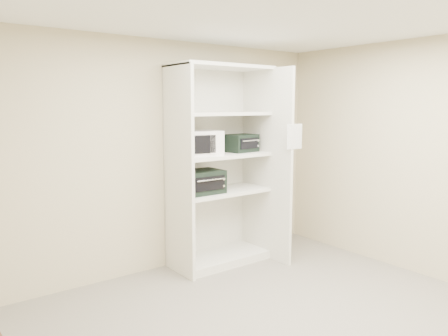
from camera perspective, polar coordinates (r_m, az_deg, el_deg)
floor at (r=4.06m, az=7.32°, el=-20.55°), size 4.50×4.00×0.01m
ceiling at (r=3.64m, az=8.13°, el=20.04°), size 4.50×4.00×0.01m
wall_back at (r=5.21m, az=-7.95°, el=1.51°), size 4.50×0.02×2.70m
wall_right at (r=5.42m, az=24.87°, el=1.09°), size 0.02×4.00×2.70m
shelving_unit at (r=5.35m, az=-0.11°, el=-0.60°), size 1.24×0.92×2.42m
microwave at (r=5.10m, az=-3.29°, el=3.28°), size 0.52×0.42×0.29m
toaster_oven_upper at (r=5.49m, az=2.22°, el=3.28°), size 0.41×0.33×0.22m
toaster_oven_lower at (r=5.15m, az=-3.02°, el=-1.81°), size 0.49×0.37×0.27m
paper_sign at (r=5.22m, az=9.20°, el=4.08°), size 0.23×0.02×0.29m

